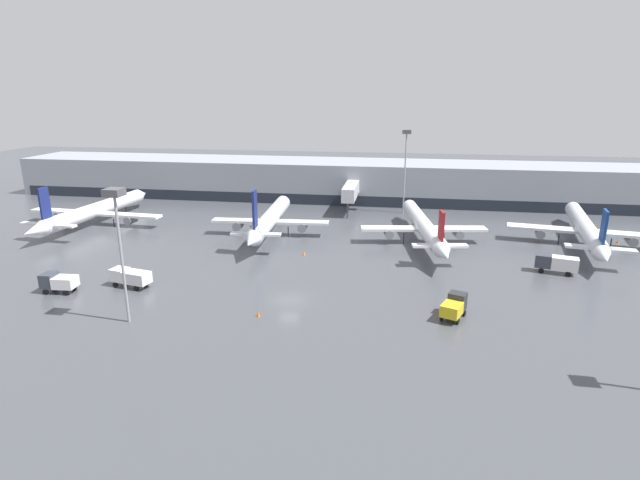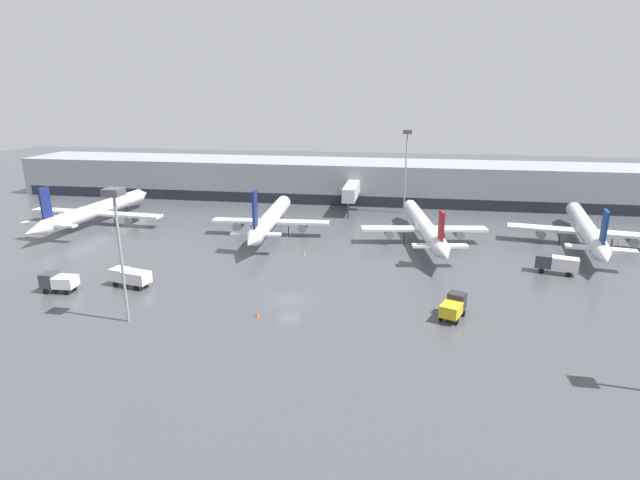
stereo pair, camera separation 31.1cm
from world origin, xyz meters
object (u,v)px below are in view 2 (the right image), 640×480
at_px(service_truck_0, 130,276).
at_px(service_truck_1, 454,306).
at_px(parked_jet_0, 270,219).
at_px(parked_jet_2, 586,229).
at_px(parked_jet_3, 95,211).
at_px(apron_light_mast_0, 407,147).
at_px(traffic_cone_0, 45,225).
at_px(traffic_cone_1, 619,242).
at_px(traffic_cone_2, 258,313).
at_px(traffic_cone_3, 304,253).
at_px(service_truck_2, 58,281).
at_px(service_truck_3, 557,263).
at_px(parked_jet_1, 424,226).
at_px(apron_light_mast_2, 116,216).

xyz_separation_m(service_truck_0, service_truck_1, (41.19, -2.88, 0.02)).
height_order(parked_jet_0, parked_jet_2, parked_jet_0).
distance_m(parked_jet_3, apron_light_mast_0, 63.17).
relative_size(traffic_cone_0, apron_light_mast_0, 0.04).
relative_size(service_truck_1, apron_light_mast_0, 0.26).
height_order(parked_jet_3, traffic_cone_1, parked_jet_3).
distance_m(traffic_cone_1, traffic_cone_2, 64.88).
height_order(service_truck_1, traffic_cone_3, service_truck_1).
bearing_deg(service_truck_2, parked_jet_3, -68.17).
height_order(service_truck_0, traffic_cone_0, service_truck_0).
height_order(service_truck_3, traffic_cone_0, service_truck_3).
bearing_deg(traffic_cone_3, parked_jet_1, 27.58).
xyz_separation_m(service_truck_2, traffic_cone_3, (28.09, 20.11, -1.15)).
xyz_separation_m(service_truck_2, apron_light_mast_0, (43.45, 51.89, 12.34)).
bearing_deg(apron_light_mast_0, traffic_cone_0, -161.03).
relative_size(parked_jet_0, traffic_cone_0, 49.16).
xyz_separation_m(traffic_cone_2, apron_light_mast_2, (-13.93, -3.62, 11.83)).
height_order(parked_jet_1, traffic_cone_3, parked_jet_1).
distance_m(parked_jet_0, apron_light_mast_0, 33.70).
distance_m(parked_jet_1, parked_jet_2, 26.77).
relative_size(service_truck_2, traffic_cone_2, 5.82).
xyz_separation_m(parked_jet_1, service_truck_0, (-38.75, -26.74, -1.50)).
bearing_deg(service_truck_0, parked_jet_3, -39.39).
bearing_deg(parked_jet_2, apron_light_mast_0, 67.07).
bearing_deg(service_truck_3, traffic_cone_2, 43.26).
bearing_deg(traffic_cone_2, traffic_cone_3, 87.95).
height_order(parked_jet_2, apron_light_mast_2, apron_light_mast_2).
relative_size(parked_jet_1, traffic_cone_0, 52.19).
height_order(parked_jet_0, traffic_cone_1, parked_jet_0).
relative_size(traffic_cone_1, apron_light_mast_2, 0.04).
bearing_deg(service_truck_2, traffic_cone_0, -53.76).
xyz_separation_m(apron_light_mast_0, apron_light_mast_2, (-30.11, -58.47, -1.58)).
relative_size(service_truck_2, apron_light_mast_2, 0.29).
xyz_separation_m(parked_jet_3, service_truck_0, (23.71, -29.19, -1.23)).
relative_size(service_truck_0, traffic_cone_0, 8.56).
bearing_deg(traffic_cone_1, parked_jet_2, -159.72).
xyz_separation_m(parked_jet_0, service_truck_1, (29.36, -29.95, -1.57)).
distance_m(parked_jet_0, parked_jet_1, 26.92).
distance_m(service_truck_1, traffic_cone_0, 78.75).
relative_size(parked_jet_2, traffic_cone_2, 47.73).
distance_m(parked_jet_2, traffic_cone_3, 47.21).
bearing_deg(apron_light_mast_0, parked_jet_1, -81.16).
relative_size(traffic_cone_1, apron_light_mast_0, 0.03).
bearing_deg(traffic_cone_0, parked_jet_2, 2.46).
bearing_deg(traffic_cone_3, apron_light_mast_0, 64.21).
height_order(service_truck_0, service_truck_3, service_truck_3).
bearing_deg(traffic_cone_2, parked_jet_2, 37.77).
relative_size(parked_jet_0, traffic_cone_3, 55.06).
bearing_deg(service_truck_0, traffic_cone_0, -26.76).
xyz_separation_m(traffic_cone_1, traffic_cone_3, (-51.67, -15.06, 0.01)).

